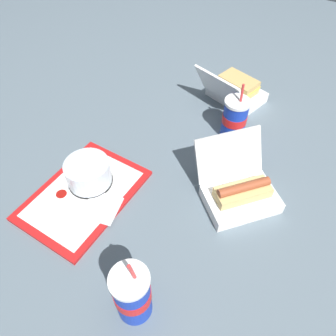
{
  "coord_description": "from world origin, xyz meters",
  "views": [
    {
      "loc": [
        -0.62,
        -0.29,
        0.82
      ],
      "look_at": [
        -0.04,
        0.03,
        0.05
      ],
      "focal_mm": 35.0,
      "sensor_mm": 36.0,
      "label": 1
    }
  ],
  "objects_px": {
    "clamshell_sandwich_left": "(235,90)",
    "soda_cup_right": "(132,294)",
    "ketchup_cup": "(62,196)",
    "soda_cup_back": "(234,118)",
    "food_tray": "(84,195)",
    "plastic_fork": "(64,195)",
    "cake_container": "(89,173)",
    "clamshell_hotdog_corner": "(240,192)"
  },
  "relations": [
    {
      "from": "plastic_fork",
      "to": "soda_cup_back",
      "type": "relative_size",
      "value": 0.52
    },
    {
      "from": "cake_container",
      "to": "food_tray",
      "type": "bearing_deg",
      "value": -169.33
    },
    {
      "from": "plastic_fork",
      "to": "soda_cup_back",
      "type": "height_order",
      "value": "soda_cup_back"
    },
    {
      "from": "clamshell_hotdog_corner",
      "to": "soda_cup_right",
      "type": "height_order",
      "value": "soda_cup_right"
    },
    {
      "from": "food_tray",
      "to": "clamshell_hotdog_corner",
      "type": "bearing_deg",
      "value": -62.19
    },
    {
      "from": "food_tray",
      "to": "ketchup_cup",
      "type": "height_order",
      "value": "ketchup_cup"
    },
    {
      "from": "clamshell_sandwich_left",
      "to": "soda_cup_right",
      "type": "height_order",
      "value": "soda_cup_right"
    },
    {
      "from": "ketchup_cup",
      "to": "soda_cup_right",
      "type": "xyz_separation_m",
      "value": [
        -0.16,
        -0.36,
        0.06
      ]
    },
    {
      "from": "ketchup_cup",
      "to": "clamshell_sandwich_left",
      "type": "relative_size",
      "value": 0.15
    },
    {
      "from": "ketchup_cup",
      "to": "clamshell_hotdog_corner",
      "type": "distance_m",
      "value": 0.53
    },
    {
      "from": "plastic_fork",
      "to": "soda_cup_right",
      "type": "xyz_separation_m",
      "value": [
        -0.17,
        -0.36,
        0.07
      ]
    },
    {
      "from": "ketchup_cup",
      "to": "soda_cup_back",
      "type": "distance_m",
      "value": 0.62
    },
    {
      "from": "cake_container",
      "to": "plastic_fork",
      "type": "height_order",
      "value": "cake_container"
    },
    {
      "from": "food_tray",
      "to": "cake_container",
      "type": "distance_m",
      "value": 0.07
    },
    {
      "from": "cake_container",
      "to": "clamshell_sandwich_left",
      "type": "relative_size",
      "value": 0.52
    },
    {
      "from": "ketchup_cup",
      "to": "soda_cup_back",
      "type": "bearing_deg",
      "value": -32.3
    },
    {
      "from": "food_tray",
      "to": "clamshell_sandwich_left",
      "type": "height_order",
      "value": "clamshell_sandwich_left"
    },
    {
      "from": "clamshell_sandwich_left",
      "to": "soda_cup_right",
      "type": "relative_size",
      "value": 1.13
    },
    {
      "from": "food_tray",
      "to": "cake_container",
      "type": "relative_size",
      "value": 2.73
    },
    {
      "from": "food_tray",
      "to": "plastic_fork",
      "type": "bearing_deg",
      "value": 128.23
    },
    {
      "from": "soda_cup_back",
      "to": "food_tray",
      "type": "bearing_deg",
      "value": 148.66
    },
    {
      "from": "soda_cup_back",
      "to": "plastic_fork",
      "type": "bearing_deg",
      "value": 146.83
    },
    {
      "from": "food_tray",
      "to": "soda_cup_right",
      "type": "height_order",
      "value": "soda_cup_right"
    },
    {
      "from": "ketchup_cup",
      "to": "soda_cup_right",
      "type": "distance_m",
      "value": 0.4
    },
    {
      "from": "food_tray",
      "to": "clamshell_hotdog_corner",
      "type": "relative_size",
      "value": 1.27
    },
    {
      "from": "food_tray",
      "to": "ketchup_cup",
      "type": "bearing_deg",
      "value": 138.8
    },
    {
      "from": "food_tray",
      "to": "soda_cup_back",
      "type": "xyz_separation_m",
      "value": [
        0.48,
        -0.29,
        0.07
      ]
    },
    {
      "from": "food_tray",
      "to": "cake_container",
      "type": "bearing_deg",
      "value": 10.67
    },
    {
      "from": "ketchup_cup",
      "to": "clamshell_hotdog_corner",
      "type": "xyz_separation_m",
      "value": [
        0.27,
        -0.46,
        0.01
      ]
    },
    {
      "from": "soda_cup_right",
      "to": "soda_cup_back",
      "type": "relative_size",
      "value": 1.11
    },
    {
      "from": "soda_cup_back",
      "to": "clamshell_hotdog_corner",
      "type": "bearing_deg",
      "value": -153.85
    },
    {
      "from": "ketchup_cup",
      "to": "soda_cup_back",
      "type": "relative_size",
      "value": 0.19
    },
    {
      "from": "cake_container",
      "to": "ketchup_cup",
      "type": "distance_m",
      "value": 0.1
    },
    {
      "from": "soda_cup_right",
      "to": "soda_cup_back",
      "type": "bearing_deg",
      "value": 2.51
    },
    {
      "from": "cake_container",
      "to": "soda_cup_back",
      "type": "xyz_separation_m",
      "value": [
        0.43,
        -0.3,
        0.03
      ]
    },
    {
      "from": "cake_container",
      "to": "plastic_fork",
      "type": "distance_m",
      "value": 0.1
    },
    {
      "from": "plastic_fork",
      "to": "clamshell_sandwich_left",
      "type": "distance_m",
      "value": 0.76
    },
    {
      "from": "clamshell_sandwich_left",
      "to": "soda_cup_back",
      "type": "relative_size",
      "value": 1.26
    },
    {
      "from": "clamshell_hotdog_corner",
      "to": "soda_cup_right",
      "type": "bearing_deg",
      "value": 167.05
    },
    {
      "from": "clamshell_sandwich_left",
      "to": "soda_cup_back",
      "type": "distance_m",
      "value": 0.21
    },
    {
      "from": "cake_container",
      "to": "ketchup_cup",
      "type": "height_order",
      "value": "cake_container"
    },
    {
      "from": "ketchup_cup",
      "to": "soda_cup_back",
      "type": "height_order",
      "value": "soda_cup_back"
    }
  ]
}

